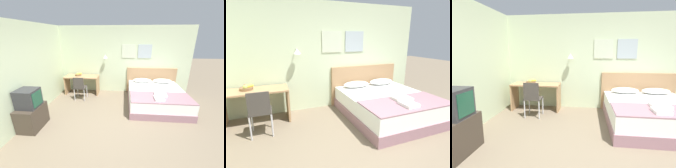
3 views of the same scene
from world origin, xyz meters
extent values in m
plane|color=#756651|center=(0.00, 0.00, 0.00)|extent=(24.00, 24.00, 0.00)
cube|color=beige|center=(0.00, 2.65, 1.32)|extent=(5.61, 0.06, 2.65)
cube|color=beige|center=(0.35, 2.61, 1.70)|extent=(0.52, 0.02, 0.52)
cube|color=#A8B7BC|center=(0.98, 2.61, 1.70)|extent=(0.52, 0.02, 0.52)
cylinder|color=#B2B2B7|center=(-0.55, 2.54, 1.55)|extent=(0.02, 0.16, 0.02)
cone|color=white|center=(-0.55, 2.45, 1.50)|extent=(0.17, 0.17, 0.12)
cube|color=gray|center=(1.31, 1.52, 0.11)|extent=(1.85, 2.10, 0.22)
cube|color=white|center=(1.31, 1.52, 0.38)|extent=(1.81, 2.05, 0.31)
cube|color=#A87F56|center=(1.31, 2.59, 0.52)|extent=(1.97, 0.06, 1.05)
ellipsoid|color=white|center=(0.92, 2.33, 0.61)|extent=(0.70, 0.37, 0.15)
ellipsoid|color=white|center=(1.70, 2.33, 0.61)|extent=(0.70, 0.37, 0.15)
cube|color=gray|center=(1.31, 0.91, 0.55)|extent=(1.79, 0.84, 0.02)
cube|color=white|center=(1.32, 1.05, 0.59)|extent=(0.35, 0.31, 0.06)
cube|color=white|center=(1.22, 0.76, 0.59)|extent=(0.27, 0.32, 0.06)
cube|color=#A87F56|center=(-1.49, 2.28, 0.73)|extent=(1.33, 0.58, 0.03)
cube|color=#A87F56|center=(-2.14, 2.28, 0.35)|extent=(0.04, 0.53, 0.71)
cube|color=#A87F56|center=(-0.85, 2.28, 0.35)|extent=(0.04, 0.53, 0.71)
cube|color=#3D3833|center=(-1.40, 1.73, 0.47)|extent=(0.40, 0.40, 0.02)
cube|color=#3D3833|center=(-1.40, 1.54, 0.69)|extent=(0.37, 0.03, 0.42)
cylinder|color=#B7B7BC|center=(-1.58, 1.91, 0.23)|extent=(0.03, 0.03, 0.46)
cylinder|color=#B7B7BC|center=(-1.22, 1.91, 0.23)|extent=(0.03, 0.03, 0.46)
cylinder|color=#B7B7BC|center=(-1.58, 1.55, 0.23)|extent=(0.03, 0.03, 0.46)
cylinder|color=#B7B7BC|center=(-1.22, 1.55, 0.23)|extent=(0.03, 0.03, 0.46)
cylinder|color=brown|center=(-1.66, 2.33, 0.77)|extent=(0.27, 0.27, 0.05)
ellipsoid|color=yellow|center=(-1.61, 2.33, 0.82)|extent=(0.22, 0.15, 0.08)
sphere|color=red|center=(-1.68, 2.38, 0.81)|extent=(0.08, 0.08, 0.08)
sphere|color=#B2C156|center=(-1.67, 2.28, 0.82)|extent=(0.09, 0.09, 0.09)
cube|color=#3D3328|center=(-2.14, -0.04, 0.30)|extent=(0.49, 0.71, 0.60)
cube|color=#2D2D30|center=(-2.14, -0.04, 0.83)|extent=(0.47, 0.45, 0.46)
cube|color=#194733|center=(-1.90, -0.04, 0.83)|extent=(0.01, 0.36, 0.36)
camera|label=1|loc=(0.19, -2.91, 2.30)|focal=22.00mm
camera|label=2|loc=(-1.16, -1.62, 1.82)|focal=28.00mm
camera|label=3|loc=(-0.09, -2.38, 1.60)|focal=28.00mm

